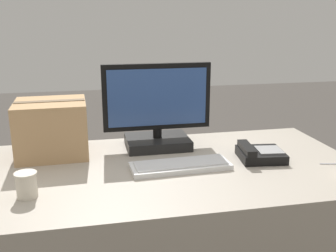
% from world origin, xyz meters
% --- Properties ---
extents(office_desk, '(1.80, 0.90, 0.73)m').
position_xyz_m(office_desk, '(0.00, 0.00, 0.37)').
color(office_desk, '#A89E8E').
rests_on(office_desk, ground_plane).
extents(monitor, '(0.53, 0.24, 0.42)m').
position_xyz_m(monitor, '(0.05, 0.27, 0.90)').
color(monitor, black).
rests_on(monitor, office_desk).
extents(keyboard, '(0.44, 0.17, 0.03)m').
position_xyz_m(keyboard, '(0.09, -0.04, 0.75)').
color(keyboard, silver).
rests_on(keyboard, office_desk).
extents(desk_phone, '(0.22, 0.21, 0.07)m').
position_xyz_m(desk_phone, '(0.47, -0.00, 0.76)').
color(desk_phone, black).
rests_on(desk_phone, office_desk).
extents(paper_cup_left, '(0.08, 0.08, 0.10)m').
position_xyz_m(paper_cup_left, '(-0.52, -0.19, 0.78)').
color(paper_cup_left, beige).
rests_on(paper_cup_left, office_desk).
extents(cardboard_box, '(0.33, 0.30, 0.26)m').
position_xyz_m(cardboard_box, '(-0.46, 0.27, 0.86)').
color(cardboard_box, tan).
rests_on(cardboard_box, office_desk).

